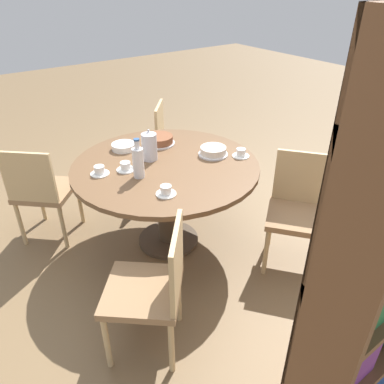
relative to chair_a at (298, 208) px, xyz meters
name	(u,v)px	position (x,y,z in m)	size (l,w,h in m)	color
ground_plane	(169,240)	(0.67, -0.74, -0.46)	(14.00, 14.00, 0.00)	brown
dining_table	(166,179)	(0.67, -0.74, 0.13)	(1.40, 1.40, 0.72)	#473828
chair_a	(298,208)	(0.00, 0.00, 0.00)	(0.59, 0.59, 0.85)	tan
chair_b	(174,143)	(0.07, -1.54, 0.00)	(0.59, 0.59, 0.85)	tan
chair_c	(42,190)	(1.44, -1.37, 0.00)	(0.59, 0.59, 0.85)	tan
chair_d	(153,287)	(1.27, 0.06, 0.00)	(0.59, 0.59, 0.85)	tan
coffee_pot	(149,146)	(0.72, -0.87, 0.37)	(0.12, 0.12, 0.24)	silver
water_bottle	(138,162)	(0.92, -0.68, 0.38)	(0.08, 0.08, 0.28)	silver
cake_main	(159,140)	(0.51, -1.08, 0.29)	(0.26, 0.26, 0.07)	silver
cake_second	(213,151)	(0.28, -0.65, 0.29)	(0.23, 0.23, 0.07)	silver
cup_a	(100,171)	(1.13, -0.87, 0.29)	(0.13, 0.13, 0.06)	white
cup_b	(126,167)	(0.95, -0.82, 0.29)	(0.13, 0.13, 0.06)	white
cup_c	(166,191)	(0.90, -0.36, 0.29)	(0.13, 0.13, 0.06)	white
cup_d	(241,153)	(0.13, -0.51, 0.29)	(0.13, 0.13, 0.06)	white
plate_stack	(124,147)	(0.80, -1.16, 0.28)	(0.19, 0.19, 0.05)	white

